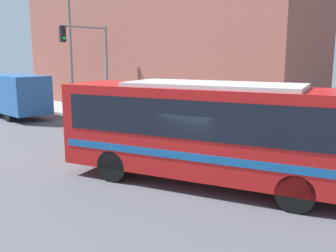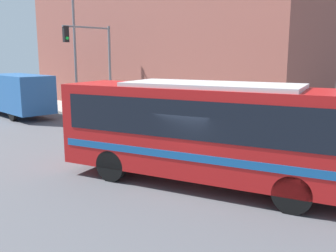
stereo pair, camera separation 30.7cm
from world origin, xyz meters
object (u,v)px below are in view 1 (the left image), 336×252
fire_hydrant (183,128)px  street_lamp (67,44)px  traffic_light_pole (92,57)px  parking_meter (154,114)px  delivery_truck (11,94)px  pedestrian_mid_block (225,117)px  pedestrian_near_corner (130,106)px  city_bus (212,127)px

fire_hydrant → street_lamp: bearing=90.1°
traffic_light_pole → street_lamp: bearing=78.4°
parking_meter → street_lamp: bearing=90.1°
delivery_truck → parking_meter: delivery_truck is taller
traffic_light_pole → parking_meter: (0.91, -4.47, -3.11)m
pedestrian_mid_block → street_lamp: bearing=98.7°
fire_hydrant → pedestrian_near_corner: (0.96, 5.44, 0.57)m
parking_meter → street_lamp: size_ratio=0.16×
delivery_truck → street_lamp: street_lamp is taller
delivery_truck → parking_meter: bearing=-73.7°
fire_hydrant → pedestrian_near_corner: 5.56m
fire_hydrant → street_lamp: street_lamp is taller
city_bus → street_lamp: street_lamp is taller
city_bus → delivery_truck: city_bus is taller
fire_hydrant → pedestrian_near_corner: size_ratio=0.41×
fire_hydrant → pedestrian_mid_block: pedestrian_mid_block is taller
fire_hydrant → parking_meter: (0.00, 2.21, 0.52)m
delivery_truck → street_lamp: 5.32m
pedestrian_near_corner → city_bus: bearing=-117.2°
street_lamp → fire_hydrant: bearing=-89.9°
city_bus → pedestrian_near_corner: (5.64, 10.98, -0.87)m
fire_hydrant → traffic_light_pole: 7.66m
street_lamp → city_bus: bearing=-105.7°
parking_meter → pedestrian_near_corner: pedestrian_near_corner is taller
pedestrian_mid_block → pedestrian_near_corner: bearing=97.6°
parking_meter → pedestrian_mid_block: bearing=-62.3°
traffic_light_pole → fire_hydrant: bearing=-82.3°
fire_hydrant → parking_meter: 2.27m
street_lamp → parking_meter: bearing=-89.9°
city_bus → parking_meter: 9.10m
fire_hydrant → parking_meter: size_ratio=0.57×
traffic_light_pole → parking_meter: bearing=-78.5°
city_bus → fire_hydrant: size_ratio=14.14×
pedestrian_near_corner → pedestrian_mid_block: (0.90, -6.78, -0.04)m
parking_meter → city_bus: bearing=-121.1°
pedestrian_near_corner → pedestrian_mid_block: size_ratio=1.04×
pedestrian_near_corner → traffic_light_pole: bearing=146.3°
delivery_truck → traffic_light_pole: (2.37, -6.72, 2.56)m
traffic_light_pole → pedestrian_mid_block: bearing=-71.0°
traffic_light_pole → pedestrian_near_corner: bearing=-33.7°
city_bus → street_lamp: 17.46m
city_bus → street_lamp: (4.66, 16.54, 3.10)m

